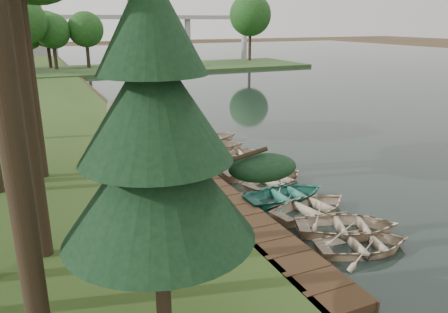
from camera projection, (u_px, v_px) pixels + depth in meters
name	position (u px, v px, depth m)	size (l,w,h in m)	color
ground	(256.00, 196.00, 18.36)	(300.00, 300.00, 0.00)	#3D2F1D
water	(412.00, 88.00, 47.52)	(130.00, 200.00, 0.05)	black
boardwalk	(222.00, 199.00, 17.68)	(1.60, 16.00, 0.30)	#372415
peninsula	(144.00, 68.00, 64.94)	(50.00, 14.00, 0.45)	#2B461F
far_trees	(119.00, 25.00, 61.78)	(45.60, 5.60, 8.80)	black
bridge	(97.00, 20.00, 125.50)	(95.90, 4.00, 8.60)	#A5A5A0
building_a	(140.00, 14.00, 149.26)	(10.00, 8.00, 18.00)	#A5A5A0
building_b	(30.00, 24.00, 140.79)	(8.00, 8.00, 12.00)	#A5A5A0
rowboat_0	(364.00, 242.00, 13.79)	(2.26, 3.16, 0.65)	tan
rowboat_1	(348.00, 224.00, 14.91)	(2.54, 3.55, 0.74)	tan
rowboat_2	(312.00, 205.00, 16.45)	(2.48, 3.47, 0.72)	tan
rowboat_3	(286.00, 193.00, 17.60)	(2.52, 3.53, 0.73)	#2B7865
rowboat_4	(275.00, 178.00, 19.31)	(2.38, 3.33, 0.69)	tan
rowboat_5	(259.00, 167.00, 20.61)	(2.72, 3.81, 0.79)	tan
rowboat_6	(239.00, 161.00, 21.63)	(2.38, 3.33, 0.69)	tan
rowboat_7	(231.00, 152.00, 23.19)	(2.35, 3.29, 0.68)	tan
rowboat_8	(212.00, 145.00, 24.33)	(2.63, 3.68, 0.76)	tan
rowboat_9	(208.00, 137.00, 25.92)	(2.77, 3.88, 0.80)	tan
stored_rowboat	(117.00, 151.00, 22.67)	(2.12, 2.96, 0.61)	tan
pine_tree	(156.00, 137.00, 8.12)	(3.80, 3.80, 7.75)	black
reeds_0	(185.00, 215.00, 14.87)	(0.60, 0.60, 0.89)	#3F661E
reeds_1	(119.00, 188.00, 17.20)	(0.60, 0.60, 0.87)	#3F661E
reeds_2	(159.00, 158.00, 20.90)	(0.60, 0.60, 0.95)	#3F661E
reeds_3	(128.00, 138.00, 24.67)	(0.60, 0.60, 0.88)	#3F661E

